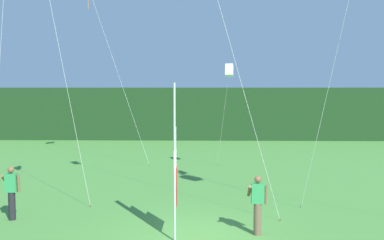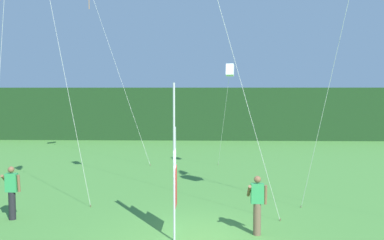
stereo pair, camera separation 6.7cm
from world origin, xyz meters
TOP-DOWN VIEW (x-y plane):
  - ground_plane at (0.00, 0.00)m, footprint 120.00×120.00m
  - distant_treeline at (0.00, 24.24)m, footprint 80.00×2.40m
  - banner_flag at (-0.33, 0.14)m, footprint 0.06×1.03m
  - person_near_banner at (2.00, 0.41)m, footprint 0.55×0.48m
  - person_mid_field at (-5.65, 1.64)m, footprint 0.55×0.48m
  - kite_white_box_2 at (1.72, 9.19)m, footprint 0.70×2.84m

SIDE VIEW (x-z plane):
  - ground_plane at x=0.00m, z-range 0.00..0.00m
  - person_near_banner at x=2.00m, z-range 0.06..1.77m
  - person_mid_field at x=-5.65m, z-range 0.06..1.77m
  - banner_flag at x=-0.33m, z-range -0.09..4.24m
  - distant_treeline at x=0.00m, z-range 0.00..4.34m
  - kite_white_box_2 at x=1.72m, z-range 2.36..7.77m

